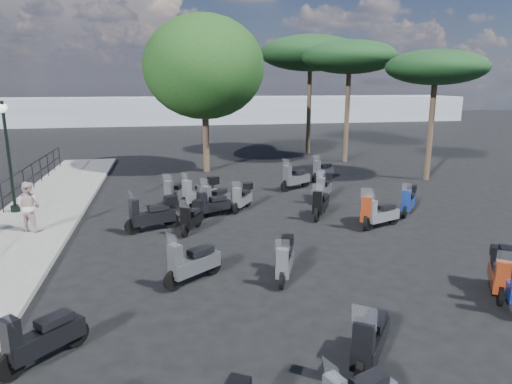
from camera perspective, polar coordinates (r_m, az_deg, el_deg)
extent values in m
plane|color=black|center=(12.36, -1.67, -9.22)|extent=(120.00, 120.00, 0.00)
cube|color=slate|center=(15.70, -27.90, -5.52)|extent=(3.00, 30.00, 0.15)
cylinder|color=black|center=(18.89, -29.18, -0.67)|extent=(0.04, 0.04, 1.10)
cylinder|color=black|center=(20.16, -28.03, 0.27)|extent=(0.04, 0.04, 1.10)
cylinder|color=black|center=(21.45, -27.02, 1.10)|extent=(0.04, 0.04, 1.10)
cylinder|color=black|center=(22.74, -26.12, 1.83)|extent=(0.04, 0.04, 1.10)
cylinder|color=black|center=(24.04, -25.32, 2.48)|extent=(0.04, 0.04, 1.10)
cylinder|color=black|center=(25.35, -24.60, 3.07)|extent=(0.04, 0.04, 1.10)
cylinder|color=black|center=(26.67, -23.95, 3.60)|extent=(0.04, 0.04, 1.10)
cylinder|color=black|center=(27.99, -23.36, 4.08)|extent=(0.04, 0.04, 1.10)
cylinder|color=black|center=(18.94, -27.86, -1.82)|extent=(0.32, 0.32, 0.24)
cylinder|color=black|center=(18.58, -28.50, 3.79)|extent=(0.11, 0.11, 4.01)
cylinder|color=black|center=(18.41, -29.15, 9.47)|extent=(0.27, 0.88, 0.04)
sphere|color=white|center=(18.87, -29.06, 9.24)|extent=(0.28, 0.28, 0.28)
sphere|color=white|center=(17.97, -29.18, 9.09)|extent=(0.28, 0.28, 0.28)
imported|color=#C4A9A3|center=(16.14, -26.52, -1.62)|extent=(0.96, 0.87, 1.60)
cylinder|color=black|center=(8.96, -28.39, -18.69)|extent=(0.42, 0.42, 0.49)
cylinder|color=black|center=(9.46, -21.55, -16.16)|extent=(0.42, 0.42, 0.49)
cube|color=black|center=(9.12, -24.69, -16.31)|extent=(1.20, 1.18, 0.35)
cube|color=black|center=(9.06, -23.90, -14.37)|extent=(0.65, 0.65, 0.14)
cube|color=black|center=(8.76, -28.26, -15.88)|extent=(0.38, 0.38, 0.72)
plane|color=white|center=(8.53, -28.98, -13.28)|extent=(0.33, 0.34, 0.38)
cylinder|color=black|center=(15.21, -15.18, -4.22)|extent=(0.53, 0.29, 0.53)
cylinder|color=black|center=(15.62, -10.58, -3.49)|extent=(0.53, 0.29, 0.53)
cube|color=black|center=(15.36, -12.70, -3.12)|extent=(1.46, 0.87, 0.37)
cube|color=black|center=(15.34, -12.11, -1.92)|extent=(0.73, 0.55, 0.15)
cube|color=black|center=(15.09, -14.98, -2.34)|extent=(0.34, 0.39, 0.77)
plane|color=white|center=(14.95, -15.34, -0.56)|extent=(0.23, 0.42, 0.41)
cube|color=black|center=(15.44, -10.62, -0.99)|extent=(0.47, 0.46, 0.28)
cylinder|color=black|center=(14.62, -8.86, -4.79)|extent=(0.28, 0.44, 0.44)
cylinder|color=black|center=(15.58, -7.24, -3.57)|extent=(0.28, 0.44, 0.44)
cube|color=black|center=(15.09, -7.98, -3.51)|extent=(0.81, 1.21, 0.31)
cube|color=black|center=(15.16, -7.78, -2.41)|extent=(0.49, 0.62, 0.13)
cube|color=black|center=(14.56, -8.81, -3.12)|extent=(0.34, 0.30, 0.64)
plane|color=white|center=(14.40, -8.95, -1.60)|extent=(0.35, 0.22, 0.34)
cube|color=black|center=(15.44, -7.28, -1.46)|extent=(0.40, 0.41, 0.24)
cylinder|color=black|center=(17.95, -10.94, -1.31)|extent=(0.36, 0.47, 0.50)
cylinder|color=black|center=(18.97, -8.93, -0.42)|extent=(0.36, 0.47, 0.50)
cube|color=#4D5055|center=(18.46, -9.84, -0.26)|extent=(1.03, 1.32, 0.35)
cube|color=black|center=(18.54, -9.60, 0.73)|extent=(0.60, 0.69, 0.14)
cube|color=#4D5055|center=(17.90, -10.86, 0.22)|extent=(0.38, 0.36, 0.72)
plane|color=white|center=(17.75, -11.04, 1.64)|extent=(0.37, 0.28, 0.38)
cube|color=black|center=(7.23, 14.00, -21.94)|extent=(0.61, 0.45, 0.13)
plane|color=white|center=(6.57, 9.46, -21.37)|extent=(0.19, 0.35, 0.34)
cylinder|color=black|center=(11.00, 3.25, -10.95)|extent=(0.25, 0.45, 0.45)
cylinder|color=black|center=(12.02, 3.91, -8.75)|extent=(0.25, 0.45, 0.45)
cube|color=#9BA0A6|center=(11.48, 3.64, -8.94)|extent=(0.74, 1.25, 0.32)
cube|color=black|center=(11.53, 3.75, -7.44)|extent=(0.47, 0.63, 0.13)
cube|color=#9BA0A6|center=(10.89, 3.33, -8.73)|extent=(0.34, 0.29, 0.66)
plane|color=white|center=(10.69, 3.32, -6.75)|extent=(0.36, 0.20, 0.35)
cube|color=black|center=(11.83, 3.97, -6.03)|extent=(0.40, 0.41, 0.24)
cylinder|color=black|center=(11.06, -10.30, -10.83)|extent=(0.47, 0.39, 0.51)
cylinder|color=black|center=(11.82, -5.39, -9.03)|extent=(0.47, 0.39, 0.51)
cube|color=#4D5055|center=(11.39, -7.58, -8.95)|extent=(1.32, 1.13, 0.36)
cube|color=black|center=(11.39, -6.94, -7.31)|extent=(0.70, 0.64, 0.15)
cube|color=#4D5055|center=(10.92, -10.06, -8.36)|extent=(0.38, 0.40, 0.75)
plane|color=white|center=(10.72, -10.43, -6.07)|extent=(0.31, 0.37, 0.40)
cylinder|color=black|center=(16.77, -6.39, -2.19)|extent=(0.43, 0.44, 0.51)
cylinder|color=black|center=(17.73, -3.80, -1.27)|extent=(0.43, 0.44, 0.51)
cube|color=#4D5055|center=(17.24, -4.96, -1.07)|extent=(1.21, 1.23, 0.36)
cube|color=black|center=(17.30, -4.62, 0.00)|extent=(0.67, 0.67, 0.15)
cube|color=#4D5055|center=(16.71, -6.25, -0.53)|extent=(0.39, 0.39, 0.74)
plane|color=white|center=(16.55, -6.43, 1.02)|extent=(0.34, 0.34, 0.39)
cylinder|color=black|center=(17.67, -8.80, -1.41)|extent=(0.51, 0.36, 0.53)
cylinder|color=black|center=(18.40, -5.38, -0.71)|extent=(0.51, 0.36, 0.53)
cube|color=gray|center=(18.01, -6.93, -0.42)|extent=(1.41, 1.05, 0.37)
cube|color=black|center=(18.04, -6.47, 0.62)|extent=(0.73, 0.62, 0.15)
cube|color=gray|center=(17.60, -8.62, 0.22)|extent=(0.38, 0.41, 0.77)
plane|color=white|center=(17.46, -8.85, 1.77)|extent=(0.29, 0.40, 0.41)
cube|color=black|center=(18.25, -5.37, 1.44)|extent=(0.50, 0.49, 0.28)
cylinder|color=black|center=(7.97, 12.94, -21.39)|extent=(0.40, 0.49, 0.53)
cylinder|color=black|center=(9.07, 14.91, -16.86)|extent=(0.40, 0.49, 0.53)
cube|color=black|center=(8.46, 14.16, -17.66)|extent=(1.15, 1.36, 0.37)
cube|color=black|center=(8.46, 14.55, -15.26)|extent=(0.66, 0.72, 0.15)
cube|color=black|center=(7.77, 13.30, -17.98)|extent=(0.41, 0.39, 0.77)
plane|color=white|center=(7.47, 13.39, -15.01)|extent=(0.38, 0.32, 0.41)
cylinder|color=black|center=(16.15, 7.60, -2.86)|extent=(0.34, 0.48, 0.50)
cylinder|color=black|center=(17.32, 8.45, -1.75)|extent=(0.34, 0.48, 0.50)
cube|color=black|center=(16.73, 8.09, -1.63)|extent=(0.99, 1.34, 0.35)
cube|color=black|center=(16.83, 8.25, -0.53)|extent=(0.58, 0.69, 0.15)
cube|color=black|center=(16.10, 7.71, -1.15)|extent=(0.38, 0.35, 0.73)
plane|color=white|center=(15.93, 7.72, 0.41)|extent=(0.38, 0.27, 0.39)
cylinder|color=black|center=(16.37, -7.07, -2.69)|extent=(0.45, 0.28, 0.46)
cylinder|color=black|center=(16.94, -3.71, -2.05)|extent=(0.45, 0.28, 0.46)
cube|color=black|center=(16.63, -5.23, -1.77)|extent=(1.26, 0.83, 0.32)
cube|color=black|center=(16.64, -4.78, -0.80)|extent=(0.64, 0.51, 0.13)
cube|color=black|center=(16.29, -6.88, -1.16)|extent=(0.31, 0.35, 0.67)
plane|color=white|center=(16.16, -7.10, 0.28)|extent=(0.22, 0.36, 0.35)
cylinder|color=black|center=(16.97, -2.47, -2.03)|extent=(0.32, 0.43, 0.45)
cylinder|color=black|center=(17.96, -1.03, -1.14)|extent=(0.32, 0.43, 0.45)
cube|color=gray|center=(17.46, -1.67, -1.00)|extent=(0.92, 1.19, 0.32)
cube|color=black|center=(17.54, -1.47, -0.06)|extent=(0.54, 0.62, 0.13)
cube|color=gray|center=(16.93, -2.38, -0.57)|extent=(0.35, 0.32, 0.65)
plane|color=white|center=(16.78, -2.48, 0.77)|extent=(0.34, 0.25, 0.35)
cube|color=black|center=(17.84, -1.01, 0.72)|extent=(0.42, 0.43, 0.24)
cylinder|color=black|center=(12.33, 28.62, -9.72)|extent=(0.33, 0.51, 0.52)
cube|color=navy|center=(11.73, 29.33, -9.96)|extent=(0.96, 1.41, 0.37)
cube|color=black|center=(11.78, 29.31, -8.26)|extent=(0.58, 0.72, 0.15)
cube|color=black|center=(12.11, 28.97, -6.68)|extent=(0.47, 0.48, 0.28)
cylinder|color=black|center=(15.53, 13.95, -3.87)|extent=(0.48, 0.26, 0.47)
cylinder|color=black|center=(16.38, 16.81, -3.14)|extent=(0.48, 0.26, 0.47)
cube|color=gray|center=(15.94, 15.58, -2.86)|extent=(1.31, 0.78, 0.33)
cube|color=black|center=(15.98, 16.04, -1.81)|extent=(0.66, 0.49, 0.14)
cube|color=gray|center=(15.46, 14.25, -2.22)|extent=(0.31, 0.35, 0.69)
plane|color=white|center=(15.31, 14.19, -0.66)|extent=(0.21, 0.38, 0.37)
cylinder|color=black|center=(18.41, 7.97, -0.83)|extent=(0.35, 0.47, 0.49)
cylinder|color=black|center=(19.58, 8.85, 0.01)|extent=(0.35, 0.47, 0.49)
cube|color=#4D5055|center=(19.00, 8.48, 0.18)|extent=(1.02, 1.31, 0.35)
cube|color=black|center=(19.10, 8.63, 1.14)|extent=(0.59, 0.69, 0.14)
cube|color=#4D5055|center=(18.38, 8.08, 0.66)|extent=(0.38, 0.36, 0.72)
plane|color=white|center=(18.22, 8.09, 2.04)|extent=(0.37, 0.28, 0.38)
cube|color=black|center=(19.46, 8.94, 1.91)|extent=(0.47, 0.47, 0.27)
cylinder|color=black|center=(20.41, 3.73, 0.76)|extent=(0.51, 0.37, 0.53)
cylinder|color=black|center=(21.38, 6.19, 1.30)|extent=(0.51, 0.37, 0.53)
cube|color=#4D5055|center=(20.89, 5.10, 1.60)|extent=(1.43, 1.08, 0.38)
cube|color=black|center=(20.97, 5.47, 2.50)|extent=(0.74, 0.63, 0.16)
cube|color=#4D5055|center=(20.37, 3.92, 2.20)|extent=(0.38, 0.41, 0.78)
plane|color=white|center=(20.23, 3.81, 3.57)|extent=(0.30, 0.41, 0.41)
cylinder|color=black|center=(11.56, 28.23, -11.37)|extent=(0.33, 0.44, 0.46)
cylinder|color=black|center=(12.61, 27.66, -9.25)|extent=(0.33, 0.44, 0.46)
cube|color=#A03817|center=(12.06, 28.00, -9.43)|extent=(0.94, 1.22, 0.32)
cube|color=black|center=(12.11, 28.06, -7.97)|extent=(0.55, 0.64, 0.13)
cube|color=#A03817|center=(11.46, 28.43, -9.21)|extent=(0.35, 0.33, 0.67)
plane|color=white|center=(11.26, 28.71, -7.29)|extent=(0.35, 0.26, 0.36)
cube|color=black|center=(12.42, 27.97, -6.61)|extent=(0.43, 0.44, 0.25)
cylinder|color=black|center=(17.31, 18.11, -2.37)|extent=(0.36, 0.42, 0.46)
cylinder|color=black|center=(18.41, 18.75, -1.49)|extent=(0.36, 0.42, 0.46)
cube|color=navy|center=(17.86, 18.51, -1.34)|extent=(1.04, 1.17, 0.33)
cube|color=black|center=(17.95, 18.66, -0.40)|extent=(0.59, 0.63, 0.13)
cube|color=navy|center=(17.27, 18.26, -0.90)|extent=(0.36, 0.35, 0.67)
plane|color=white|center=(17.12, 18.34, 0.46)|extent=(0.33, 0.29, 0.36)
cube|color=black|center=(18.29, 18.90, 0.39)|extent=(0.44, 0.45, 0.25)
cylinder|color=black|center=(15.49, 13.50, -3.79)|extent=(0.34, 0.51, 0.52)
cylinder|color=black|center=(16.74, 13.76, -2.51)|extent=(0.34, 0.51, 0.52)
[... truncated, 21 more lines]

